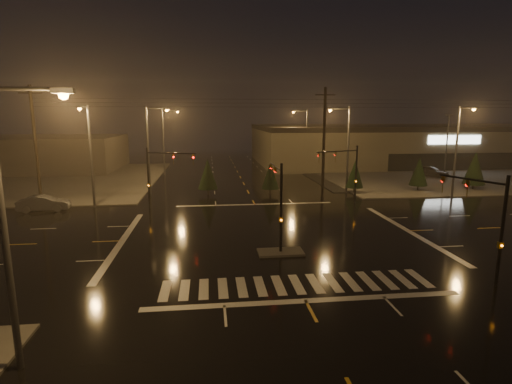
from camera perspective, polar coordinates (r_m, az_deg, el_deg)
The scene contains 30 objects.
ground at distance 30.55m, azimuth 2.19°, elevation -6.24°, with size 140.00×140.00×0.00m, color black.
sidewalk_ne at distance 68.83m, azimuth 23.51°, elevation 2.47°, with size 36.00×36.00×0.12m, color #42403B.
sidewalk_nw at distance 64.73m, azimuth -29.79°, elevation 1.46°, with size 36.00×36.00×0.12m, color #42403B.
median_island at distance 26.78m, azimuth 3.52°, elevation -8.57°, with size 3.00×1.60×0.15m, color #42403B.
crosswalk at distance 22.25m, azimuth 5.86°, elevation -12.96°, with size 15.00×2.60×0.01m, color beige.
stop_bar_near at distance 20.48m, azimuth 7.11°, elevation -15.17°, with size 16.00×0.50×0.01m, color beige.
stop_bar_far at distance 41.10m, azimuth -0.18°, elevation -1.78°, with size 16.00×0.50×0.01m, color beige.
parking_lot at distance 69.84m, azimuth 27.88°, elevation 2.20°, with size 50.00×24.00×0.08m, color black.
retail_building at distance 84.82m, azimuth 21.24°, elevation 6.60°, with size 60.20×28.30×7.20m.
commercial_block at distance 77.36m, azimuth -29.98°, elevation 4.79°, with size 30.00×18.00×5.60m, color #3E3A37.
signal_mast_median at distance 26.70m, azimuth 3.26°, elevation -0.45°, with size 0.25×4.59×6.00m.
signal_mast_ne at distance 41.77m, azimuth 13.03°, elevation 3.42°, with size 4.84×1.86×6.00m.
signal_mast_nw at distance 39.64m, azimuth -13.83°, elevation 3.00°, with size 4.84×1.86×6.00m.
signal_mast_se at distance 24.73m, azimuth 30.30°, elevation -2.93°, with size 1.55×3.87×6.00m.
streetlight_0 at distance 15.67m, azimuth -31.54°, elevation -2.39°, with size 2.77×0.32×10.00m.
streetlight_1 at distance 47.42m, azimuth -14.83°, elevation 6.63°, with size 2.77×0.32×10.00m.
streetlight_2 at distance 63.28m, azimuth -12.84°, elevation 7.67°, with size 2.77×0.32×10.00m.
streetlight_3 at distance 47.65m, azimuth 12.69°, elevation 6.74°, with size 2.77×0.32×10.00m.
streetlight_4 at distance 66.82m, azimuth 6.99°, elevation 8.00°, with size 2.77×0.32×10.00m.
streetlight_5 at distance 41.76m, azimuth -22.71°, elevation 5.64°, with size 0.32×2.77×10.00m.
streetlight_6 at distance 48.16m, azimuth 26.93°, elevation 5.88°, with size 0.32×2.77×10.00m.
utility_pole_0 at distance 46.35m, azimuth -28.97°, elevation 5.96°, with size 2.20×0.32×12.00m.
utility_pole_1 at distance 44.75m, azimuth 9.67°, elevation 7.02°, with size 2.20×0.32×12.00m.
conifer_0 at distance 48.14m, azimuth 13.94°, elevation 2.53°, with size 2.05×2.05×3.90m.
conifer_1 at distance 52.02m, azimuth 22.26°, elevation 2.74°, with size 2.17×2.17×4.09m.
conifer_2 at distance 55.71m, azimuth 28.78°, elevation 3.04°, with size 2.60×2.60×4.76m.
conifer_3 at distance 46.08m, azimuth -6.91°, elevation 2.59°, with size 2.24×2.24×4.20m.
conifer_4 at distance 45.96m, azimuth 2.06°, elevation 2.41°, with size 2.00×2.00×3.82m.
car_parked at distance 65.24m, azimuth 23.72°, elevation 2.74°, with size 2.00×4.97×1.69m, color black.
car_crossing at distance 43.18m, azimuth -28.05°, elevation -1.43°, with size 1.61×4.61×1.52m, color #54565B.
Camera 1 is at (-4.57, -28.86, 8.94)m, focal length 28.00 mm.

